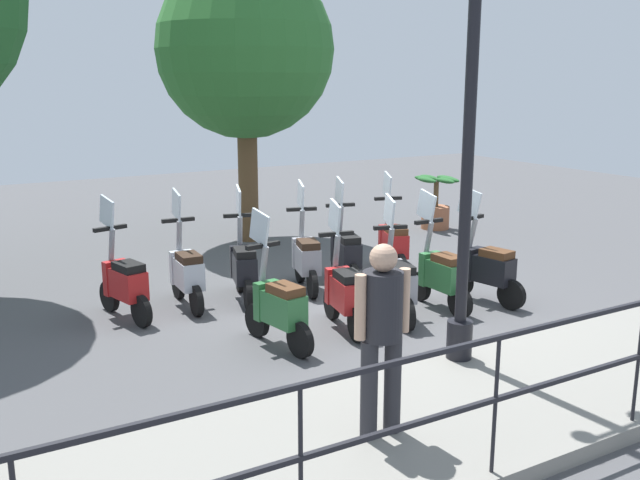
{
  "coord_description": "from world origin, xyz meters",
  "views": [
    {
      "loc": [
        -7.65,
        5.07,
        3.0
      ],
      "look_at": [
        0.2,
        0.5,
        0.9
      ],
      "focal_mm": 40.0,
      "sensor_mm": 36.0,
      "label": 1
    }
  ],
  "objects": [
    {
      "name": "ground_plane",
      "position": [
        0.0,
        0.0,
        0.0
      ],
      "size": [
        28.0,
        28.0,
        0.0
      ],
      "primitive_type": "plane",
      "color": "#4C4C4F"
    },
    {
      "name": "promenade_walkway",
      "position": [
        -3.15,
        0.0,
        0.07
      ],
      "size": [
        2.2,
        20.0,
        0.15
      ],
      "color": "gray",
      "rests_on": "ground_plane"
    },
    {
      "name": "lamp_post_near",
      "position": [
        -2.4,
        0.35,
        2.07
      ],
      "size": [
        0.26,
        0.9,
        4.32
      ],
      "color": "black",
      "rests_on": "promenade_walkway"
    },
    {
      "name": "pedestrian_distant",
      "position": [
        -3.31,
        1.98,
        1.08
      ],
      "size": [
        0.34,
        0.49,
        1.59
      ],
      "rotation": [
        0.0,
        0.0,
        3.07
      ],
      "color": "#28282D",
      "rests_on": "promenade_walkway"
    },
    {
      "name": "tree_distant",
      "position": [
        4.23,
        -0.32,
        3.44
      ],
      "size": [
        3.15,
        3.15,
        5.03
      ],
      "color": "brown",
      "rests_on": "ground_plane"
    },
    {
      "name": "potted_palm",
      "position": [
        3.31,
        -3.99,
        0.45
      ],
      "size": [
        1.06,
        0.66,
        1.05
      ],
      "color": "#9E5B3D",
      "rests_on": "ground_plane"
    },
    {
      "name": "scooter_near_0",
      "position": [
        -0.81,
        -1.51,
        0.48
      ],
      "size": [
        1.22,
        0.48,
        1.54
      ],
      "rotation": [
        0.0,
        0.0,
        0.2
      ],
      "color": "black",
      "rests_on": "ground_plane"
    },
    {
      "name": "scooter_near_1",
      "position": [
        -0.71,
        -0.79,
        0.48
      ],
      "size": [
        1.23,
        0.44,
        1.54
      ],
      "rotation": [
        0.0,
        0.0,
        -0.0
      ],
      "color": "black",
      "rests_on": "ground_plane"
    },
    {
      "name": "scooter_near_2",
      "position": [
        -0.76,
        -0.05,
        0.48
      ],
      "size": [
        1.2,
        0.54,
        1.54
      ],
      "rotation": [
        0.0,
        0.0,
        -0.29
      ],
      "color": "black",
      "rests_on": "ground_plane"
    },
    {
      "name": "scooter_near_3",
      "position": [
        -0.75,
        0.72,
        0.48
      ],
      "size": [
        1.22,
        0.48,
        1.54
      ],
      "rotation": [
        0.0,
        0.0,
        -0.19
      ],
      "color": "black",
      "rests_on": "ground_plane"
    },
    {
      "name": "scooter_near_4",
      "position": [
        -0.85,
        1.66,
        0.48
      ],
      "size": [
        1.23,
        0.46,
        1.54
      ],
      "rotation": [
        0.0,
        0.0,
        0.16
      ],
      "color": "black",
      "rests_on": "ground_plane"
    },
    {
      "name": "scooter_far_0",
      "position": [
        1.04,
        -1.29,
        0.48
      ],
      "size": [
        1.2,
        0.55,
        1.54
      ],
      "rotation": [
        0.0,
        0.0,
        -0.31
      ],
      "color": "black",
      "rests_on": "ground_plane"
    },
    {
      "name": "scooter_far_1",
      "position": [
        0.91,
        -0.35,
        0.48
      ],
      "size": [
        1.21,
        0.53,
        1.54
      ],
      "rotation": [
        0.0,
        0.0,
        -0.27
      ],
      "color": "black",
      "rests_on": "ground_plane"
    },
    {
      "name": "scooter_far_2",
      "position": [
        0.91,
        0.32,
        0.48
      ],
      "size": [
        1.2,
        0.54,
        1.54
      ],
      "rotation": [
        0.0,
        0.0,
        -0.29
      ],
      "color": "black",
      "rests_on": "ground_plane"
    },
    {
      "name": "scooter_far_3",
      "position": [
        0.92,
        1.28,
        0.48
      ],
      "size": [
        1.2,
        0.54,
        1.54
      ],
      "rotation": [
        0.0,
        0.0,
        -0.28
      ],
      "color": "black",
      "rests_on": "ground_plane"
    },
    {
      "name": "scooter_far_4",
      "position": [
        1.04,
        2.05,
        0.48
      ],
      "size": [
        1.23,
        0.44,
        1.54
      ],
      "rotation": [
        0.0,
        0.0,
        -0.06
      ],
      "color": "black",
      "rests_on": "ground_plane"
    },
    {
      "name": "scooter_far_5",
      "position": [
        0.97,
        2.89,
        0.48
      ],
      "size": [
        1.22,
        0.5,
        1.54
      ],
      "rotation": [
        0.0,
        0.0,
        0.22
      ],
      "color": "black",
      "rests_on": "ground_plane"
    }
  ]
}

